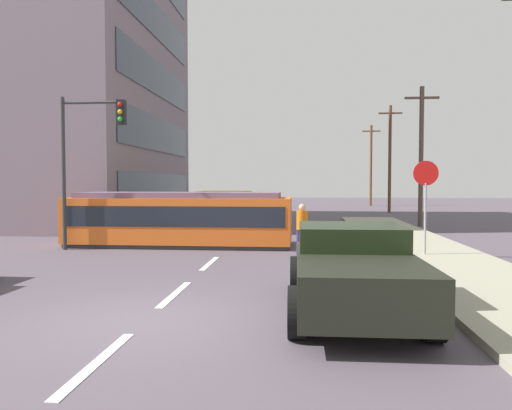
{
  "coord_description": "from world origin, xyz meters",
  "views": [
    {
      "loc": [
        2.65,
        -8.18,
        2.35
      ],
      "look_at": [
        1.13,
        8.36,
        1.6
      ],
      "focal_mm": 34.94,
      "sensor_mm": 36.0,
      "label": 1
    }
  ],
  "objects_px": {
    "pickup_truck_parked": "(353,269)",
    "utility_pole_distant": "(371,164)",
    "utility_pole_far": "(390,157)",
    "stop_sign": "(426,188)",
    "pedestrian_crossing": "(302,227)",
    "traffic_light_mast": "(87,145)",
    "utility_pole_mid": "(421,153)",
    "streetcar_tram": "(180,218)",
    "city_bus": "(218,209)"
  },
  "relations": [
    {
      "from": "pickup_truck_parked",
      "to": "utility_pole_far",
      "type": "distance_m",
      "value": 31.25
    },
    {
      "from": "pickup_truck_parked",
      "to": "utility_pole_far",
      "type": "relative_size",
      "value": 0.6
    },
    {
      "from": "city_bus",
      "to": "utility_pole_far",
      "type": "xyz_separation_m",
      "value": [
        10.74,
        16.23,
        3.24
      ]
    },
    {
      "from": "city_bus",
      "to": "streetcar_tram",
      "type": "bearing_deg",
      "value": -96.15
    },
    {
      "from": "traffic_light_mast",
      "to": "utility_pole_far",
      "type": "height_order",
      "value": "utility_pole_far"
    },
    {
      "from": "utility_pole_mid",
      "to": "utility_pole_far",
      "type": "xyz_separation_m",
      "value": [
        0.42,
        12.0,
        0.42
      ]
    },
    {
      "from": "city_bus",
      "to": "traffic_light_mast",
      "type": "height_order",
      "value": "traffic_light_mast"
    },
    {
      "from": "stop_sign",
      "to": "utility_pole_distant",
      "type": "xyz_separation_m",
      "value": [
        3.12,
        35.3,
        2.03
      ]
    },
    {
      "from": "city_bus",
      "to": "utility_pole_mid",
      "type": "xyz_separation_m",
      "value": [
        10.32,
        4.23,
        2.82
      ]
    },
    {
      "from": "pickup_truck_parked",
      "to": "utility_pole_mid",
      "type": "relative_size",
      "value": 0.67
    },
    {
      "from": "pickup_truck_parked",
      "to": "stop_sign",
      "type": "xyz_separation_m",
      "value": [
        2.87,
        6.73,
        1.4
      ]
    },
    {
      "from": "traffic_light_mast",
      "to": "stop_sign",
      "type": "bearing_deg",
      "value": -4.77
    },
    {
      "from": "pickup_truck_parked",
      "to": "utility_pole_mid",
      "type": "distance_m",
      "value": 19.52
    },
    {
      "from": "pickup_truck_parked",
      "to": "utility_pole_distant",
      "type": "xyz_separation_m",
      "value": [
        6.0,
        42.03,
        3.43
      ]
    },
    {
      "from": "pickup_truck_parked",
      "to": "utility_pole_far",
      "type": "bearing_deg",
      "value": 79.11
    },
    {
      "from": "pedestrian_crossing",
      "to": "utility_pole_far",
      "type": "height_order",
      "value": "utility_pole_far"
    },
    {
      "from": "city_bus",
      "to": "pickup_truck_parked",
      "type": "distance_m",
      "value": 15.07
    },
    {
      "from": "utility_pole_distant",
      "to": "pickup_truck_parked",
      "type": "bearing_deg",
      "value": -98.12
    },
    {
      "from": "utility_pole_far",
      "to": "utility_pole_distant",
      "type": "relative_size",
      "value": 1.03
    },
    {
      "from": "utility_pole_mid",
      "to": "utility_pole_distant",
      "type": "xyz_separation_m",
      "value": [
        0.55,
        23.54,
        0.32
      ]
    },
    {
      "from": "traffic_light_mast",
      "to": "pedestrian_crossing",
      "type": "bearing_deg",
      "value": -5.51
    },
    {
      "from": "utility_pole_mid",
      "to": "traffic_light_mast",
      "type": "bearing_deg",
      "value": -141.84
    },
    {
      "from": "streetcar_tram",
      "to": "utility_pole_distant",
      "type": "relative_size",
      "value": 1.02
    },
    {
      "from": "traffic_light_mast",
      "to": "utility_pole_distant",
      "type": "xyz_separation_m",
      "value": [
        14.32,
        34.36,
        0.57
      ]
    },
    {
      "from": "utility_pole_far",
      "to": "stop_sign",
      "type": "bearing_deg",
      "value": -97.19
    },
    {
      "from": "stop_sign",
      "to": "utility_pole_far",
      "type": "relative_size",
      "value": 0.35
    },
    {
      "from": "pedestrian_crossing",
      "to": "utility_pole_distant",
      "type": "relative_size",
      "value": 0.21
    },
    {
      "from": "city_bus",
      "to": "utility_pole_far",
      "type": "height_order",
      "value": "utility_pole_far"
    },
    {
      "from": "pedestrian_crossing",
      "to": "utility_pole_far",
      "type": "distance_m",
      "value": 24.73
    },
    {
      "from": "stop_sign",
      "to": "utility_pole_mid",
      "type": "xyz_separation_m",
      "value": [
        2.58,
        11.75,
        1.72
      ]
    },
    {
      "from": "traffic_light_mast",
      "to": "utility_pole_far",
      "type": "xyz_separation_m",
      "value": [
        14.19,
        22.82,
        0.67
      ]
    },
    {
      "from": "stop_sign",
      "to": "traffic_light_mast",
      "type": "bearing_deg",
      "value": 175.23
    },
    {
      "from": "pedestrian_crossing",
      "to": "streetcar_tram",
      "type": "bearing_deg",
      "value": 154.02
    },
    {
      "from": "traffic_light_mast",
      "to": "utility_pole_far",
      "type": "bearing_deg",
      "value": 58.13
    },
    {
      "from": "pickup_truck_parked",
      "to": "utility_pole_distant",
      "type": "bearing_deg",
      "value": 81.88
    },
    {
      "from": "traffic_light_mast",
      "to": "utility_pole_distant",
      "type": "relative_size",
      "value": 0.66
    },
    {
      "from": "traffic_light_mast",
      "to": "utility_pole_mid",
      "type": "bearing_deg",
      "value": 38.16
    },
    {
      "from": "stop_sign",
      "to": "utility_pole_distant",
      "type": "bearing_deg",
      "value": 84.94
    },
    {
      "from": "pedestrian_crossing",
      "to": "utility_pole_mid",
      "type": "distance_m",
      "value": 13.5
    },
    {
      "from": "streetcar_tram",
      "to": "city_bus",
      "type": "bearing_deg",
      "value": 83.85
    },
    {
      "from": "traffic_light_mast",
      "to": "utility_pole_far",
      "type": "relative_size",
      "value": 0.64
    },
    {
      "from": "pickup_truck_parked",
      "to": "stop_sign",
      "type": "relative_size",
      "value": 1.74
    },
    {
      "from": "utility_pole_mid",
      "to": "utility_pole_distant",
      "type": "distance_m",
      "value": 23.55
    },
    {
      "from": "streetcar_tram",
      "to": "pedestrian_crossing",
      "type": "xyz_separation_m",
      "value": [
        4.52,
        -2.2,
        -0.08
      ]
    },
    {
      "from": "streetcar_tram",
      "to": "utility_pole_distant",
      "type": "distance_m",
      "value": 34.95
    },
    {
      "from": "utility_pole_distant",
      "to": "pedestrian_crossing",
      "type": "bearing_deg",
      "value": -101.12
    },
    {
      "from": "traffic_light_mast",
      "to": "utility_pole_distant",
      "type": "distance_m",
      "value": 37.23
    },
    {
      "from": "pedestrian_crossing",
      "to": "utility_pole_distant",
      "type": "xyz_separation_m",
      "value": [
        6.9,
        35.08,
        3.28
      ]
    },
    {
      "from": "pedestrian_crossing",
      "to": "utility_pole_distant",
      "type": "height_order",
      "value": "utility_pole_distant"
    },
    {
      "from": "pickup_truck_parked",
      "to": "utility_pole_mid",
      "type": "bearing_deg",
      "value": 73.58
    }
  ]
}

